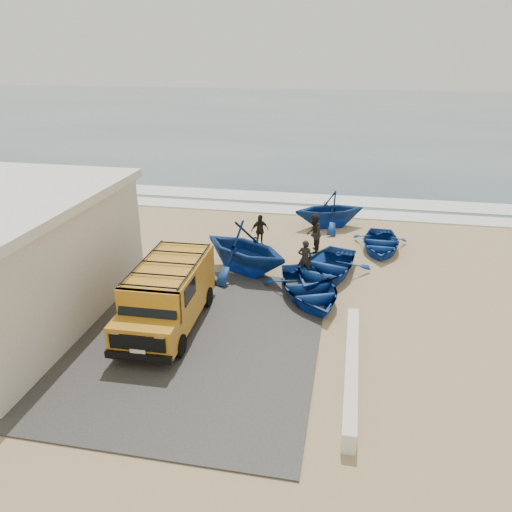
{
  "coord_description": "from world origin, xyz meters",
  "views": [
    {
      "loc": [
        4.62,
        -14.96,
        8.6
      ],
      "look_at": [
        1.24,
        2.29,
        1.2
      ],
      "focal_mm": 35.0,
      "sensor_mm": 36.0,
      "label": 1
    }
  ],
  "objects_px": {
    "fisherman_back": "(260,230)",
    "van": "(168,293)",
    "fisherman_front": "(305,259)",
    "fisherman_middle": "(314,234)",
    "boat_mid_left": "(245,248)",
    "boat_near_left": "(309,288)",
    "parapet": "(351,368)",
    "boat_near_right": "(324,268)",
    "boat_mid_right": "(380,243)",
    "boat_far_left": "(329,209)"
  },
  "relations": [
    {
      "from": "parapet",
      "to": "fisherman_middle",
      "type": "distance_m",
      "value": 9.25
    },
    {
      "from": "boat_mid_right",
      "to": "boat_near_right",
      "type": "bearing_deg",
      "value": -122.05
    },
    {
      "from": "boat_mid_left",
      "to": "fisherman_front",
      "type": "relative_size",
      "value": 2.62
    },
    {
      "from": "boat_mid_right",
      "to": "fisherman_back",
      "type": "height_order",
      "value": "fisherman_back"
    },
    {
      "from": "boat_mid_right",
      "to": "fisherman_back",
      "type": "xyz_separation_m",
      "value": [
        -5.48,
        -0.5,
        0.4
      ]
    },
    {
      "from": "parapet",
      "to": "van",
      "type": "bearing_deg",
      "value": 163.69
    },
    {
      "from": "fisherman_middle",
      "to": "boat_far_left",
      "type": "bearing_deg",
      "value": 178.2
    },
    {
      "from": "fisherman_front",
      "to": "fisherman_middle",
      "type": "xyz_separation_m",
      "value": [
        0.11,
        2.67,
        0.11
      ]
    },
    {
      "from": "parapet",
      "to": "fisherman_back",
      "type": "height_order",
      "value": "fisherman_back"
    },
    {
      "from": "boat_near_left",
      "to": "boat_mid_left",
      "type": "xyz_separation_m",
      "value": [
        -2.81,
        1.84,
        0.67
      ]
    },
    {
      "from": "boat_near_left",
      "to": "fisherman_back",
      "type": "xyz_separation_m",
      "value": [
        -2.76,
        4.84,
        0.34
      ]
    },
    {
      "from": "boat_near_left",
      "to": "fisherman_back",
      "type": "height_order",
      "value": "fisherman_back"
    },
    {
      "from": "fisherman_back",
      "to": "van",
      "type": "bearing_deg",
      "value": -138.1
    },
    {
      "from": "boat_mid_right",
      "to": "boat_mid_left",
      "type": "bearing_deg",
      "value": -145.9
    },
    {
      "from": "boat_near_right",
      "to": "boat_mid_left",
      "type": "xyz_separation_m",
      "value": [
        -3.24,
        -0.07,
        0.64
      ]
    },
    {
      "from": "fisherman_front",
      "to": "fisherman_middle",
      "type": "distance_m",
      "value": 2.68
    },
    {
      "from": "van",
      "to": "fisherman_back",
      "type": "bearing_deg",
      "value": 76.66
    },
    {
      "from": "boat_near_right",
      "to": "fisherman_back",
      "type": "height_order",
      "value": "fisherman_back"
    },
    {
      "from": "fisherman_middle",
      "to": "boat_mid_left",
      "type": "bearing_deg",
      "value": -37.64
    },
    {
      "from": "boat_mid_left",
      "to": "fisherman_back",
      "type": "height_order",
      "value": "boat_mid_left"
    },
    {
      "from": "boat_near_right",
      "to": "boat_far_left",
      "type": "relative_size",
      "value": 1.18
    },
    {
      "from": "boat_near_left",
      "to": "boat_mid_left",
      "type": "relative_size",
      "value": 0.98
    },
    {
      "from": "fisherman_front",
      "to": "fisherman_back",
      "type": "bearing_deg",
      "value": -51.37
    },
    {
      "from": "boat_near_right",
      "to": "fisherman_middle",
      "type": "distance_m",
      "value": 2.76
    },
    {
      "from": "fisherman_back",
      "to": "boat_mid_left",
      "type": "bearing_deg",
      "value": -127.02
    },
    {
      "from": "boat_mid_right",
      "to": "fisherman_middle",
      "type": "bearing_deg",
      "value": -163.24
    },
    {
      "from": "boat_near_left",
      "to": "boat_mid_left",
      "type": "height_order",
      "value": "boat_mid_left"
    },
    {
      "from": "boat_far_left",
      "to": "boat_near_right",
      "type": "bearing_deg",
      "value": -20.68
    },
    {
      "from": "boat_mid_right",
      "to": "fisherman_front",
      "type": "distance_m",
      "value": 4.66
    },
    {
      "from": "parapet",
      "to": "boat_mid_left",
      "type": "bearing_deg",
      "value": 124.99
    },
    {
      "from": "van",
      "to": "fisherman_front",
      "type": "distance_m",
      "value": 6.13
    },
    {
      "from": "boat_far_left",
      "to": "fisherman_middle",
      "type": "xyz_separation_m",
      "value": [
        -0.48,
        -3.62,
        -0.05
      ]
    },
    {
      "from": "boat_near_right",
      "to": "fisherman_middle",
      "type": "bearing_deg",
      "value": 121.74
    },
    {
      "from": "parapet",
      "to": "boat_far_left",
      "type": "bearing_deg",
      "value": 96.26
    },
    {
      "from": "boat_mid_left",
      "to": "fisherman_back",
      "type": "xyz_separation_m",
      "value": [
        0.06,
        3.0,
        -0.32
      ]
    },
    {
      "from": "van",
      "to": "boat_mid_left",
      "type": "relative_size",
      "value": 1.24
    },
    {
      "from": "fisherman_middle",
      "to": "fisherman_front",
      "type": "bearing_deg",
      "value": 3.52
    },
    {
      "from": "fisherman_middle",
      "to": "fisherman_back",
      "type": "xyz_separation_m",
      "value": [
        -2.5,
        0.3,
        -0.13
      ]
    },
    {
      "from": "boat_near_right",
      "to": "boat_mid_right",
      "type": "bearing_deg",
      "value": 73.47
    },
    {
      "from": "fisherman_back",
      "to": "boat_near_right",
      "type": "bearing_deg",
      "value": -78.64
    },
    {
      "from": "parapet",
      "to": "boat_mid_right",
      "type": "height_order",
      "value": "boat_mid_right"
    },
    {
      "from": "boat_near_left",
      "to": "fisherman_back",
      "type": "relative_size",
      "value": 2.64
    },
    {
      "from": "fisherman_middle",
      "to": "fisherman_back",
      "type": "height_order",
      "value": "fisherman_middle"
    },
    {
      "from": "parapet",
      "to": "van",
      "type": "height_order",
      "value": "van"
    },
    {
      "from": "van",
      "to": "fisherman_middle",
      "type": "height_order",
      "value": "van"
    },
    {
      "from": "boat_mid_right",
      "to": "fisherman_back",
      "type": "relative_size",
      "value": 2.3
    },
    {
      "from": "parapet",
      "to": "boat_near_right",
      "type": "height_order",
      "value": "boat_near_right"
    },
    {
      "from": "boat_near_right",
      "to": "boat_near_left",
      "type": "bearing_deg",
      "value": -85.15
    },
    {
      "from": "boat_far_left",
      "to": "boat_mid_left",
      "type": "bearing_deg",
      "value": -48.14
    },
    {
      "from": "boat_mid_left",
      "to": "fisherman_middle",
      "type": "distance_m",
      "value": 3.73
    }
  ]
}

